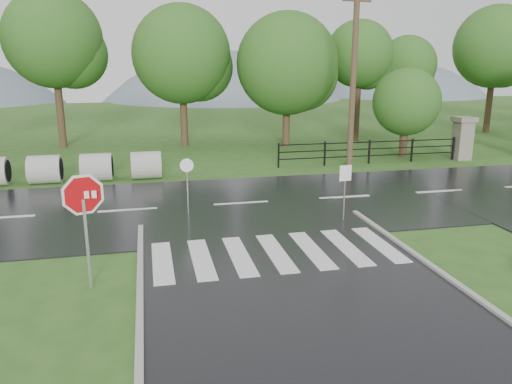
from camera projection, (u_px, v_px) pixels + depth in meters
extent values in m
plane|color=#2F5B1E|center=(349.00, 360.00, 8.64)|extent=(120.00, 120.00, 0.00)
cube|color=black|center=(241.00, 204.00, 18.09)|extent=(90.00, 8.00, 0.04)
cube|color=silver|center=(162.00, 262.00, 12.73)|extent=(0.50, 2.80, 0.02)
cube|color=silver|center=(201.00, 259.00, 12.94)|extent=(0.50, 2.80, 0.02)
cube|color=silver|center=(239.00, 255.00, 13.14)|extent=(0.50, 2.80, 0.02)
cube|color=silver|center=(276.00, 252.00, 13.35)|extent=(0.50, 2.80, 0.02)
cube|color=silver|center=(312.00, 250.00, 13.56)|extent=(0.50, 2.80, 0.02)
cube|color=silver|center=(346.00, 247.00, 13.77)|extent=(0.50, 2.80, 0.02)
cube|color=silver|center=(379.00, 244.00, 13.98)|extent=(0.50, 2.80, 0.02)
cube|color=gray|center=(462.00, 141.00, 26.22)|extent=(0.80, 0.80, 2.00)
cube|color=#6B6659|center=(464.00, 119.00, 25.93)|extent=(1.00, 1.00, 0.24)
cube|color=black|center=(369.00, 156.00, 25.28)|extent=(9.50, 0.05, 0.05)
cube|color=black|center=(369.00, 149.00, 25.19)|extent=(9.50, 0.05, 0.05)
cube|color=black|center=(370.00, 142.00, 25.10)|extent=(9.50, 0.05, 0.05)
cube|color=black|center=(279.00, 155.00, 24.24)|extent=(0.08, 0.08, 1.20)
cube|color=black|center=(453.00, 148.00, 26.21)|extent=(0.08, 0.08, 1.20)
sphere|color=slate|center=(226.00, 213.00, 76.09)|extent=(48.00, 48.00, 48.00)
sphere|color=slate|center=(396.00, 176.00, 80.83)|extent=(36.00, 36.00, 36.00)
cylinder|color=#9E9B93|center=(45.00, 169.00, 21.10)|extent=(1.30, 1.20, 1.20)
cylinder|color=#9E9B93|center=(97.00, 167.00, 21.54)|extent=(1.30, 1.20, 1.20)
cylinder|color=#9E9B93|center=(146.00, 165.00, 21.98)|extent=(1.30, 1.20, 1.20)
cube|color=#939399|center=(87.00, 244.00, 11.18)|extent=(0.06, 0.06, 2.09)
cylinder|color=white|center=(83.00, 195.00, 10.90)|extent=(1.19, 0.43, 1.26)
cylinder|color=#BB0D11|center=(83.00, 195.00, 10.89)|extent=(1.04, 0.39, 1.09)
cube|color=#939399|center=(344.00, 195.00, 15.95)|extent=(0.04, 0.04, 1.74)
cube|color=white|center=(346.00, 173.00, 15.74)|extent=(0.41, 0.07, 0.50)
cylinder|color=#939399|center=(188.00, 189.00, 16.61)|extent=(0.05, 0.05, 1.80)
cylinder|color=white|center=(187.00, 165.00, 16.38)|extent=(0.45, 0.06, 0.45)
cylinder|color=#473523|center=(353.00, 80.00, 23.58)|extent=(0.28, 0.28, 8.36)
cube|color=brown|center=(357.00, 1.00, 22.69)|extent=(1.48, 0.32, 0.09)
cylinder|color=#3D2B1C|center=(404.00, 134.00, 27.04)|extent=(0.42, 0.42, 2.46)
sphere|color=#28591B|center=(406.00, 102.00, 26.61)|extent=(3.59, 3.59, 3.59)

